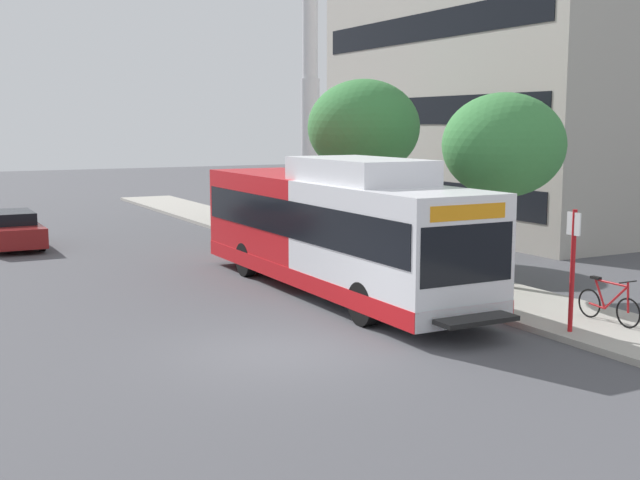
{
  "coord_description": "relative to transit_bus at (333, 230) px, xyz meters",
  "views": [
    {
      "loc": [
        -6.63,
        -14.24,
        4.51
      ],
      "look_at": [
        2.87,
        3.69,
        1.6
      ],
      "focal_mm": 45.75,
      "sensor_mm": 36.0,
      "label": 1
    }
  ],
  "objects": [
    {
      "name": "bus_stop_sign_pole",
      "position": [
        2.17,
        -6.48,
        -0.05
      ],
      "size": [
        0.1,
        0.36,
        2.6
      ],
      "color": "red",
      "rests_on": "sidewalk_curb"
    },
    {
      "name": "street_tree_near_stop",
      "position": [
        4.11,
        -1.92,
        2.22
      ],
      "size": [
        3.26,
        3.26,
        5.19
      ],
      "color": "#4C3823",
      "rests_on": "sidewalk_curb"
    },
    {
      "name": "lattice_comm_tower",
      "position": [
        11.65,
        23.92,
        8.58
      ],
      "size": [
        1.1,
        1.1,
        30.77
      ],
      "color": "#B7B7BC",
      "rests_on": "ground"
    },
    {
      "name": "street_tree_mid_block",
      "position": [
        4.03,
        5.16,
        2.66
      ],
      "size": [
        3.82,
        3.82,
        5.86
      ],
      "color": "#4C3823",
      "rests_on": "sidewalk_curb"
    },
    {
      "name": "sidewalk_curb",
      "position": [
        3.25,
        1.39,
        -1.63
      ],
      "size": [
        3.0,
        56.0,
        0.14
      ],
      "primitive_type": "cube",
      "color": "#A8A399",
      "rests_on": "ground"
    },
    {
      "name": "parked_car_far_lane",
      "position": [
        -6.51,
        12.51,
        -1.04
      ],
      "size": [
        1.8,
        4.5,
        1.33
      ],
      "color": "maroon",
      "rests_on": "ground"
    },
    {
      "name": "bicycle_parked",
      "position": [
        3.49,
        -6.29,
        -1.14
      ],
      "size": [
        0.52,
        1.76,
        1.02
      ],
      "color": "black",
      "rests_on": "sidewalk_curb"
    },
    {
      "name": "transit_bus",
      "position": [
        0.0,
        0.0,
        0.0
      ],
      "size": [
        2.58,
        12.25,
        3.65
      ],
      "color": "white",
      "rests_on": "ground"
    },
    {
      "name": "ground_plane",
      "position": [
        -3.75,
        3.39,
        -1.7
      ],
      "size": [
        120.0,
        120.0,
        0.0
      ],
      "primitive_type": "plane",
      "color": "#4C4C51"
    }
  ]
}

